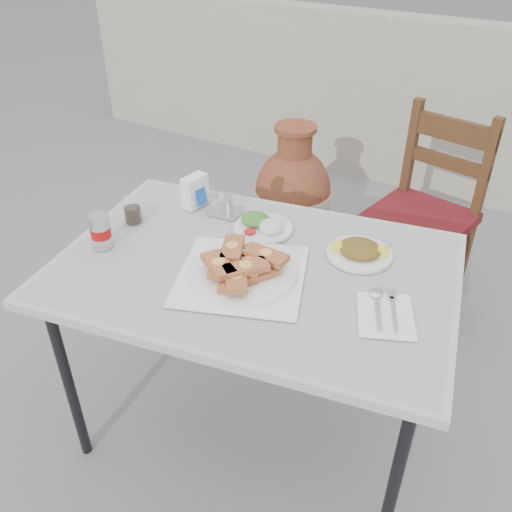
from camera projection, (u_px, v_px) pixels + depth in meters
The scene contains 13 objects.
ground at pixel (240, 390), 2.50m from camera, with size 80.00×80.00×0.00m, color slate.
cafe_table at pixel (255, 277), 1.92m from camera, with size 1.52×1.17×0.84m.
pide_plate at pixel (241, 266), 1.81m from camera, with size 0.54×0.54×0.09m.
salad_rice_plate at pixel (263, 225), 2.06m from camera, with size 0.23×0.23×0.06m.
salad_chopped_plate at pixel (360, 251), 1.92m from camera, with size 0.23×0.23×0.05m.
soda_can at pixel (100, 231), 1.94m from camera, with size 0.07×0.07×0.13m.
cola_glass at pixel (132, 211), 2.10m from camera, with size 0.07×0.07×0.10m.
napkin_holder at pixel (195, 191), 2.19m from camera, with size 0.08×0.12×0.13m.
condiment_caddy at pixel (225, 207), 2.16m from camera, with size 0.13×0.11×0.09m.
cutlery_napkin at pixel (384, 311), 1.67m from camera, with size 0.24×0.27×0.02m.
chair at pixel (424, 213), 2.76m from camera, with size 0.55×0.55×1.06m.
terracotta_urn at pixel (293, 195), 3.27m from camera, with size 0.47×0.47×0.82m.
back_wall at pixel (421, 107), 3.94m from camera, with size 6.00×0.25×1.20m, color #9F9784.
Camera 1 is at (0.94, -1.43, 1.92)m, focal length 38.00 mm.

